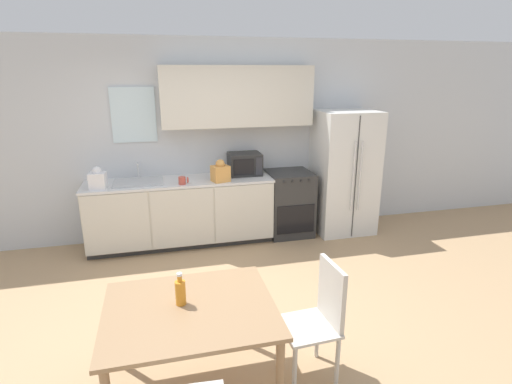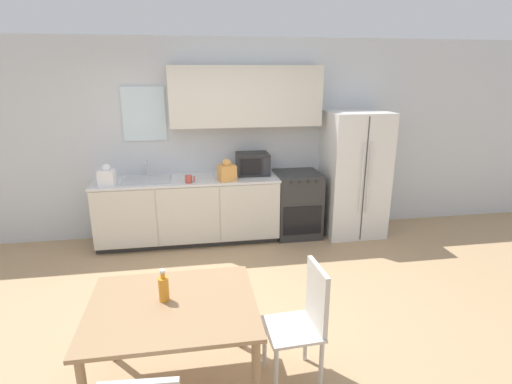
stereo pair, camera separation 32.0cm
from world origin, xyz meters
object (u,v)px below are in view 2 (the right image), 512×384
at_px(oven_range, 297,204).
at_px(coffee_mug, 189,179).
at_px(refrigerator, 354,174).
at_px(dining_chair_side, 305,316).
at_px(microwave, 253,164).
at_px(drink_bottle, 164,288).
at_px(dining_table, 173,316).

bearing_deg(oven_range, coffee_mug, -172.09).
distance_m(refrigerator, dining_chair_side, 3.10).
height_order(microwave, dining_chair_side, microwave).
bearing_deg(dining_chair_side, coffee_mug, 14.58).
distance_m(refrigerator, drink_bottle, 3.62).
height_order(coffee_mug, drink_bottle, coffee_mug).
height_order(microwave, drink_bottle, microwave).
relative_size(oven_range, dining_chair_side, 0.98).
bearing_deg(microwave, dining_chair_side, -91.08).
distance_m(microwave, dining_table, 3.04).
relative_size(dining_table, drink_bottle, 4.88).
relative_size(refrigerator, drink_bottle, 7.36).
bearing_deg(drink_bottle, coffee_mug, 85.50).
bearing_deg(oven_range, dining_table, -120.79).
bearing_deg(coffee_mug, microwave, 19.17).
distance_m(oven_range, drink_bottle, 3.19).
distance_m(dining_table, drink_bottle, 0.20).
xyz_separation_m(oven_range, dining_table, (-1.63, -2.74, 0.18)).
height_order(microwave, dining_table, microwave).
bearing_deg(microwave, coffee_mug, -160.83).
relative_size(dining_table, dining_chair_side, 1.24).
xyz_separation_m(oven_range, microwave, (-0.62, 0.10, 0.59)).
bearing_deg(dining_chair_side, drink_bottle, 82.53).
bearing_deg(refrigerator, oven_range, 176.47).
xyz_separation_m(oven_range, coffee_mug, (-1.49, -0.21, 0.49)).
bearing_deg(oven_range, refrigerator, -3.53).
height_order(dining_table, drink_bottle, drink_bottle).
bearing_deg(dining_chair_side, refrigerator, -31.91).
xyz_separation_m(microwave, drink_bottle, (-1.06, -2.77, -0.22)).
bearing_deg(coffee_mug, dining_chair_side, -72.22).
relative_size(dining_chair_side, drink_bottle, 3.92).
xyz_separation_m(microwave, dining_table, (-1.01, -2.83, -0.41)).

